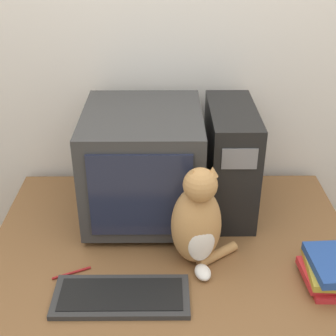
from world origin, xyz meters
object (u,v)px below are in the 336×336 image
object	(u,v)px
computer_tower	(230,160)
crt_monitor	(143,164)
cat	(197,222)
book_stack	(328,271)
pen	(72,273)
keyboard	(121,296)

from	to	relation	value
computer_tower	crt_monitor	bearing A→B (deg)	-173.24
cat	book_stack	size ratio (longest dim) A/B	1.73
crt_monitor	pen	bearing A→B (deg)	-122.35
pen	book_stack	bearing A→B (deg)	-3.14
cat	computer_tower	bearing A→B (deg)	54.06
keyboard	book_stack	size ratio (longest dim) A/B	1.96
crt_monitor	cat	world-z (taller)	crt_monitor
book_stack	keyboard	bearing A→B (deg)	-174.16
keyboard	book_stack	distance (m)	0.67
keyboard	pen	world-z (taller)	keyboard
keyboard	book_stack	xyz separation A→B (m)	(0.66, 0.07, 0.04)
computer_tower	cat	xyz separation A→B (m)	(-0.14, -0.34, -0.05)
computer_tower	pen	distance (m)	0.72
keyboard	pen	distance (m)	0.21
computer_tower	book_stack	distance (m)	0.55
book_stack	pen	size ratio (longest dim) A/B	1.77
crt_monitor	pen	size ratio (longest dim) A/B	3.91
cat	pen	xyz separation A→B (m)	(-0.42, -0.07, -0.16)
crt_monitor	computer_tower	bearing A→B (deg)	6.76
cat	crt_monitor	bearing A→B (deg)	109.95
crt_monitor	cat	bearing A→B (deg)	-57.43
crt_monitor	cat	xyz separation A→B (m)	(0.19, -0.30, -0.06)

